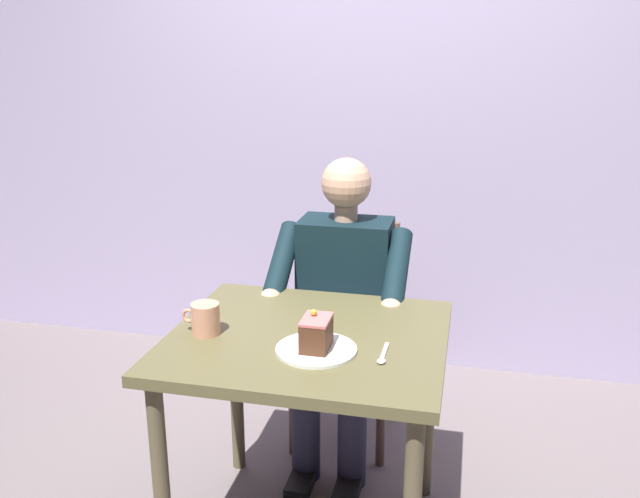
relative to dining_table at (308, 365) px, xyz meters
name	(u,v)px	position (x,y,z in m)	size (l,w,h in m)	color
cafe_rear_panel	(380,72)	(0.00, -1.47, 0.85)	(6.40, 0.12, 3.00)	#AA9DC1
dining_table	(308,365)	(0.00, 0.00, 0.00)	(0.86, 0.77, 0.75)	brown
chair	(349,320)	(0.00, -0.71, -0.14)	(0.42, 0.42, 0.91)	brown
seated_person	(341,307)	(0.00, -0.54, -0.01)	(0.53, 0.58, 1.21)	black
dessert_plate	(316,350)	(-0.05, 0.11, 0.11)	(0.24, 0.24, 0.01)	white
cake_slice	(316,333)	(-0.05, 0.11, 0.16)	(0.08, 0.12, 0.11)	#54301E
coffee_cup	(205,318)	(0.31, 0.07, 0.16)	(0.12, 0.09, 0.10)	tan
dessert_spoon	(383,356)	(-0.25, 0.11, 0.11)	(0.03, 0.14, 0.01)	silver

